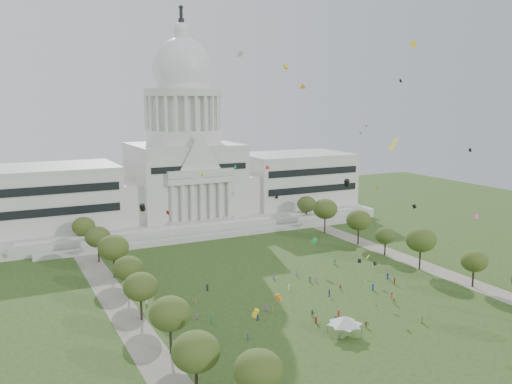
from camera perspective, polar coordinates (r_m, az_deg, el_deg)
The scene contains 32 objects.
ground at distance 141.44m, azimuth 8.37°, elevation -12.44°, with size 400.00×400.00×0.00m, color #2F4C1C.
capitol at distance 235.19m, azimuth -7.49°, elevation 2.13°, with size 160.00×64.50×91.30m.
path_left at distance 149.47m, azimuth -14.32°, elevation -11.40°, with size 8.00×160.00×0.04m, color gray.
path_right at distance 192.09m, azimuth 15.08°, elevation -6.66°, with size 8.00×160.00×0.04m, color gray.
row_tree_l_0 at distance 100.77m, azimuth -6.36°, elevation -16.35°, with size 8.85×8.85×12.59m.
row_tree_l_1 at distance 117.33m, azimuth -9.04°, elevation -12.53°, with size 8.86×8.86×12.59m.
row_tree_r_1 at distance 167.41m, azimuth 21.99°, elevation -6.76°, with size 7.58×7.58×10.78m.
row_tree_l_2 at distance 135.53m, azimuth -12.07°, elevation -9.72°, with size 8.42×8.42×11.97m.
row_tree_r_2 at distance 178.19m, azimuth 16.97°, elevation -4.82°, with size 9.55×9.55×13.58m.
row_tree_l_3 at distance 151.19m, azimuth -13.31°, elevation -7.83°, with size 8.12×8.12×11.55m.
row_tree_r_3 at distance 191.23m, azimuth 13.47°, elevation -4.47°, with size 7.01×7.01×9.98m.
row_tree_l_4 at distance 168.24m, azimuth -14.80°, elevation -5.67°, with size 9.29×9.29×13.21m.
row_tree_r_4 at distance 202.72m, azimuth 10.76°, elevation -2.92°, with size 9.19×9.19×13.06m.
row_tree_l_5 at distance 185.98m, azimuth -16.31°, elevation -4.58°, with size 8.33×8.33×11.85m.
row_tree_r_5 at distance 217.86m, azimuth 7.30°, elevation -1.78°, with size 9.82×9.82×13.96m.
row_tree_l_6 at distance 203.18m, azimuth -17.70°, elevation -3.49°, with size 8.19×8.19×11.64m.
row_tree_r_6 at distance 234.22m, azimuth 5.36°, elevation -1.28°, with size 8.42×8.42×11.97m.
near_tree_0 at distance 95.04m, azimuth 0.25°, elevation -18.26°, with size 8.47×8.47×12.04m.
event_tent at distance 128.07m, azimuth 9.34°, elevation -13.16°, with size 10.96×10.96×4.65m.
person_0 at distance 168.61m, azimuth 13.70°, elevation -8.59°, with size 0.91×0.59×1.86m, color navy.
person_2 at distance 164.44m, azimuth 14.41°, elevation -9.07°, with size 0.96×0.59×1.97m, color #B21E1E.
person_3 at distance 149.60m, azimuth 14.33°, elevation -11.01°, with size 1.19×0.61×1.84m, color olive.
person_4 at distance 151.51m, azimuth 7.72°, elevation -10.48°, with size 1.19×0.65×2.03m, color navy.
person_5 at distance 138.38m, azimuth 5.96°, elevation -12.54°, with size 1.53×0.60×1.65m, color #33723F.
person_6 at distance 139.57m, azimuth 17.11°, elevation -12.71°, with size 0.86×0.56×1.75m, color olive.
person_7 at distance 126.61m, azimuth 8.78°, elevation -14.79°, with size 0.61×0.45×1.68m, color #4C4C51.
person_8 at distance 135.00m, azimuth 0.14°, elevation -13.06°, with size 0.83×0.51×1.71m, color navy.
person_9 at distance 153.38m, azimuth 14.13°, elevation -10.49°, with size 1.16×0.60×1.79m, color #B21E1E.
person_10 at distance 156.97m, azimuth 8.86°, elevation -9.86°, with size 0.95×0.52×1.63m, color #B21E1E.
person_11 at distance 134.07m, azimuth 11.52°, elevation -13.45°, with size 1.49×0.59×1.61m, color olive.
distant_crowd at distance 146.22m, azimuth 0.23°, elevation -11.22°, with size 64.71×40.01×1.93m.
kite_swarm at distance 138.41m, azimuth 5.79°, elevation -0.76°, with size 81.79×96.36×65.41m.
Camera 1 is at (-75.83, -106.88, 53.21)m, focal length 38.00 mm.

